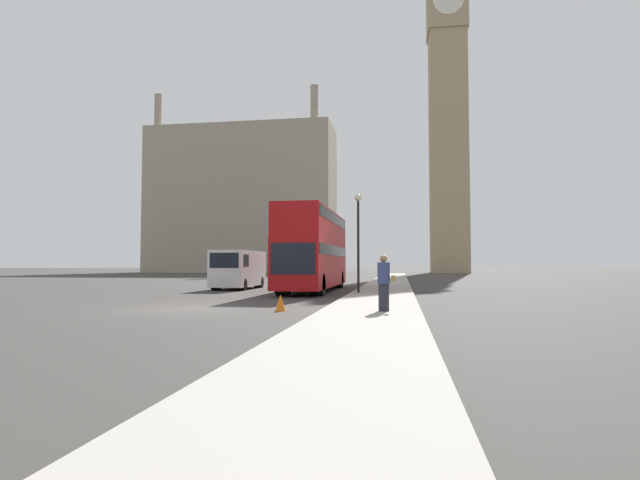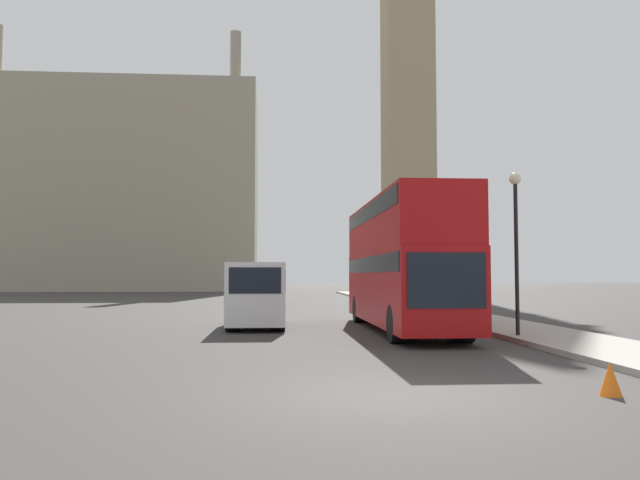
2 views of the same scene
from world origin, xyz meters
TOP-DOWN VIEW (x-y plane):
  - ground_plane at (0.00, 0.00)m, footprint 300.00×300.00m
  - clock_tower at (15.78, 71.13)m, footprint 6.73×6.90m
  - building_block_distant at (-21.05, 70.50)m, footprint 33.46×11.20m
  - red_double_decker_bus at (2.56, 11.64)m, footprint 2.44×11.44m
  - white_van at (-2.59, 13.50)m, footprint 2.09×5.37m
  - street_lamp at (5.40, 8.30)m, footprint 0.36×0.36m
  - parked_sedan at (-2.73, 32.40)m, footprint 1.85×4.46m
  - traffic_cone at (3.51, -0.29)m, footprint 0.36×0.36m

SIDE VIEW (x-z plane):
  - ground_plane at x=0.00m, z-range 0.00..0.00m
  - traffic_cone at x=3.51m, z-range 0.00..0.55m
  - parked_sedan at x=-2.73m, z-range -0.06..1.41m
  - white_van at x=-2.59m, z-range 0.09..2.49m
  - red_double_decker_bus at x=2.56m, z-range 0.26..4.81m
  - street_lamp at x=5.40m, z-range 0.99..5.94m
  - building_block_distant at x=-21.05m, z-range -2.85..29.13m
  - clock_tower at x=15.78m, z-range 0.81..61.74m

